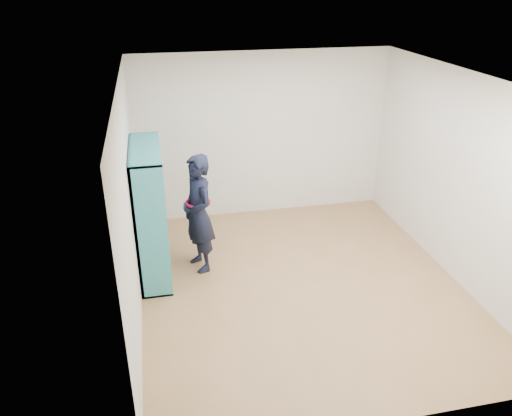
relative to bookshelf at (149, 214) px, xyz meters
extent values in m
plane|color=olive|center=(1.83, -0.73, -0.84)|extent=(4.50, 4.50, 0.00)
plane|color=white|center=(1.83, -0.73, 1.76)|extent=(4.50, 4.50, 0.00)
cube|color=silver|center=(-0.17, -0.73, 0.46)|extent=(0.02, 4.50, 2.60)
cube|color=silver|center=(3.83, -0.73, 0.46)|extent=(0.02, 4.50, 2.60)
cube|color=silver|center=(1.83, 1.52, 0.46)|extent=(4.00, 0.02, 2.60)
cube|color=silver|center=(1.83, -2.98, 0.46)|extent=(4.00, 0.02, 2.60)
cube|color=teal|center=(0.03, -0.63, 0.02)|extent=(0.38, 0.03, 1.73)
cube|color=teal|center=(0.03, 0.64, 0.02)|extent=(0.38, 0.03, 1.73)
cube|color=teal|center=(0.03, 0.00, -0.83)|extent=(0.38, 1.29, 0.03)
cube|color=teal|center=(0.03, 0.00, 0.87)|extent=(0.38, 1.29, 0.03)
cube|color=teal|center=(-0.15, 0.00, 0.02)|extent=(0.03, 1.29, 1.73)
cube|color=teal|center=(0.03, -0.20, 0.02)|extent=(0.35, 0.03, 1.67)
cube|color=teal|center=(0.03, 0.21, 0.02)|extent=(0.35, 0.03, 1.67)
cube|color=teal|center=(0.03, 0.00, -0.40)|extent=(0.35, 1.24, 0.03)
cube|color=teal|center=(0.03, 0.00, 0.02)|extent=(0.35, 1.24, 0.03)
cube|color=teal|center=(0.03, 0.00, 0.44)|extent=(0.35, 1.24, 0.03)
cube|color=beige|center=(0.05, -0.42, -0.77)|extent=(0.24, 0.15, 0.06)
cube|color=black|center=(0.06, -0.47, -0.26)|extent=(0.19, 0.17, 0.25)
cube|color=maroon|center=(0.06, -0.47, 0.18)|extent=(0.19, 0.17, 0.28)
cube|color=silver|center=(0.05, -0.42, 0.48)|extent=(0.24, 0.15, 0.06)
cube|color=navy|center=(0.06, -0.06, -0.67)|extent=(0.19, 0.17, 0.26)
cube|color=brown|center=(0.06, -0.06, -0.24)|extent=(0.19, 0.17, 0.28)
cube|color=#BFB28C|center=(0.05, 0.00, 0.08)|extent=(0.24, 0.15, 0.09)
cube|color=#26594C|center=(0.06, -0.06, 0.60)|extent=(0.19, 0.17, 0.29)
cube|color=beige|center=(0.06, 0.35, -0.64)|extent=(0.19, 0.17, 0.32)
cube|color=black|center=(0.05, 0.41, -0.34)|extent=(0.24, 0.15, 0.09)
cube|color=maroon|center=(0.06, 0.35, 0.16)|extent=(0.19, 0.17, 0.24)
cube|color=silver|center=(0.06, 0.35, 0.59)|extent=(0.19, 0.17, 0.28)
imported|color=black|center=(0.63, -0.04, -0.04)|extent=(0.54, 0.67, 1.59)
torus|color=maroon|center=(0.63, -0.04, 0.12)|extent=(0.42, 0.42, 0.04)
cube|color=silver|center=(0.46, 0.00, 0.06)|extent=(0.04, 0.09, 0.14)
cube|color=black|center=(0.46, 0.00, 0.06)|extent=(0.04, 0.09, 0.13)
camera|label=1|loc=(0.15, -5.86, 2.79)|focal=35.00mm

